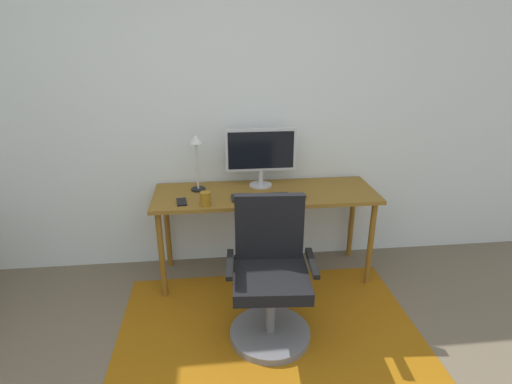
% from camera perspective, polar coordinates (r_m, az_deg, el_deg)
% --- Properties ---
extents(wall_back, '(6.00, 0.10, 2.60)m').
position_cam_1_polar(wall_back, '(3.26, -7.63, 11.38)').
color(wall_back, silver).
rests_on(wall_back, ground).
extents(area_rug, '(1.99, 1.30, 0.01)m').
position_cam_1_polar(area_rug, '(2.89, 1.70, -18.43)').
color(area_rug, '#8A500C').
rests_on(area_rug, ground).
extents(desk, '(1.70, 0.56, 0.73)m').
position_cam_1_polar(desk, '(3.12, 1.33, -1.24)').
color(desk, brown).
rests_on(desk, ground).
extents(monitor, '(0.55, 0.18, 0.46)m').
position_cam_1_polar(monitor, '(3.13, 0.68, 5.66)').
color(monitor, '#B2B2B7').
rests_on(monitor, desk).
extents(keyboard, '(0.43, 0.13, 0.02)m').
position_cam_1_polar(keyboard, '(2.97, 0.66, -0.75)').
color(keyboard, black).
rests_on(keyboard, desk).
extents(computer_mouse, '(0.06, 0.10, 0.03)m').
position_cam_1_polar(computer_mouse, '(3.00, 6.53, -0.47)').
color(computer_mouse, black).
rests_on(computer_mouse, desk).
extents(coffee_cup, '(0.07, 0.07, 0.10)m').
position_cam_1_polar(coffee_cup, '(2.85, -7.16, -0.95)').
color(coffee_cup, '#936015').
rests_on(coffee_cup, desk).
extents(cell_phone, '(0.09, 0.15, 0.01)m').
position_cam_1_polar(cell_phone, '(2.94, -10.48, -1.38)').
color(cell_phone, black).
rests_on(cell_phone, desk).
extents(desk_lamp, '(0.11, 0.11, 0.43)m').
position_cam_1_polar(desk_lamp, '(3.07, -8.44, 5.64)').
color(desk_lamp, black).
rests_on(desk_lamp, desk).
extents(office_chair, '(0.57, 0.52, 0.93)m').
position_cam_1_polar(office_chair, '(2.62, 2.02, -12.75)').
color(office_chair, slate).
rests_on(office_chair, ground).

